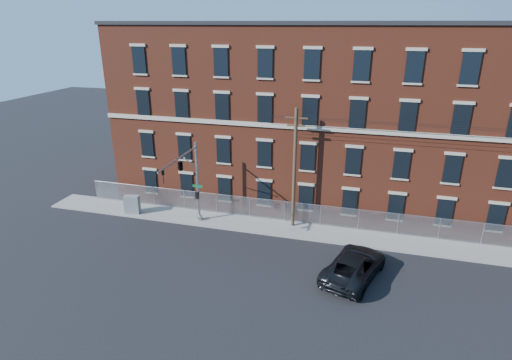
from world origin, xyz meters
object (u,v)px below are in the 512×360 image
Objects in this scene: pickup_truck at (354,265)px; utility_cabinet at (132,205)px; traffic_signal_mast at (185,171)px; utility_pole_near at (295,167)px.

utility_cabinet is (-19.67, 4.80, 0.07)m from pickup_truck.
utility_cabinet is at bearing 162.30° from traffic_signal_mast.
utility_cabinet is (-14.32, -1.40, -4.39)m from utility_pole_near.
utility_cabinet is at bearing 4.59° from pickup_truck.
utility_pole_near is at bearing -5.82° from utility_cabinet.
pickup_truck is 20.25m from utility_cabinet.
traffic_signal_mast is 7.99m from utility_cabinet.
utility_pole_near is at bearing -30.94° from pickup_truck.
utility_pole_near is (8.00, 3.42, -0.05)m from traffic_signal_mast.
pickup_truck is (13.34, -2.78, -4.51)m from traffic_signal_mast.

